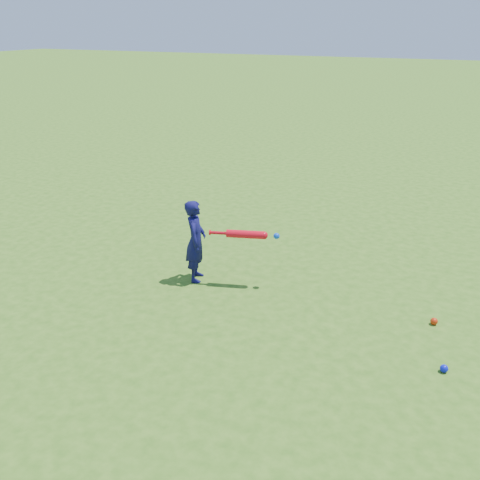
{
  "coord_description": "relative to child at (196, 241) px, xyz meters",
  "views": [
    {
      "loc": [
        3.27,
        -4.89,
        2.75
      ],
      "look_at": [
        1.0,
        0.04,
        0.51
      ],
      "focal_mm": 40.0,
      "sensor_mm": 36.0,
      "label": 1
    }
  ],
  "objects": [
    {
      "name": "child",
      "position": [
        0.0,
        0.0,
        0.0
      ],
      "size": [
        0.33,
        0.4,
        0.94
      ],
      "primitive_type": "imported",
      "rotation": [
        0.0,
        0.0,
        1.93
      ],
      "color": "#100E45",
      "rests_on": "ground"
    },
    {
      "name": "ground",
      "position": [
        -0.52,
        0.1,
        -0.47
      ],
      "size": [
        80.0,
        80.0,
        0.0
      ],
      "primitive_type": "plane",
      "color": "#326217",
      "rests_on": "ground"
    },
    {
      "name": "ground_ball_blue",
      "position": [
        2.75,
        -0.67,
        -0.44
      ],
      "size": [
        0.07,
        0.07,
        0.07
      ],
      "primitive_type": "sphere",
      "color": "#0B13C9",
      "rests_on": "ground"
    },
    {
      "name": "bat_swing",
      "position": [
        0.59,
        0.12,
        0.13
      ],
      "size": [
        0.75,
        0.27,
        0.09
      ],
      "rotation": [
        0.0,
        0.0,
        0.29
      ],
      "color": "red",
      "rests_on": "ground"
    },
    {
      "name": "ground_ball_red",
      "position": [
        2.58,
        0.09,
        -0.43
      ],
      "size": [
        0.07,
        0.07,
        0.07
      ],
      "primitive_type": "sphere",
      "color": "red",
      "rests_on": "ground"
    }
  ]
}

